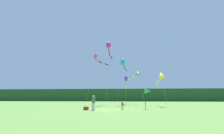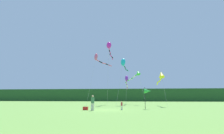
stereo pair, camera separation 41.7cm
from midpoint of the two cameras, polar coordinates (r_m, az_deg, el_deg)
The scene contains 12 objects.
ground_plane at distance 23.25m, azimuth -1.25°, elevation -13.15°, with size 120.00×120.00×0.00m, color #6B9E42.
distant_treeline at distance 68.05m, azimuth 4.07°, elevation -8.64°, with size 108.00×2.54×4.47m, color #234C23.
person_adult at distance 22.39m, azimuth -5.47°, elevation -10.72°, with size 0.39×0.39×1.78m.
person_child at distance 23.26m, azimuth 3.54°, elevation -11.65°, with size 0.24×0.24×1.07m.
cooler_box at distance 23.23m, azimuth -7.69°, elevation -12.59°, with size 0.59×0.36×0.39m, color red.
banner_flag_pole at distance 25.39m, azimuth 11.37°, elevation -7.36°, with size 0.90×0.70×2.88m.
kite_rainbow at distance 38.21m, azimuth -4.14°, elevation 2.73°, with size 4.27×5.25×10.49m.
kite_purple at distance 38.55m, azimuth 4.89°, elevation -4.24°, with size 0.67×8.70×5.99m.
kite_green at distance 39.56m, azimuth 7.66°, elevation -2.32°, with size 4.27×9.50×7.23m.
kite_yellow at distance 32.82m, azimuth 15.26°, elevation -2.63°, with size 1.06×7.92×6.06m.
kite_cyan at distance 36.71m, azimuth 3.87°, elevation 1.28°, with size 1.98×7.89×9.28m.
kite_magenta at distance 38.33m, azimuth -0.53°, elevation 6.11°, with size 0.97×8.50×12.71m.
Camera 2 is at (3.41, -22.95, 1.60)m, focal length 29.54 mm.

